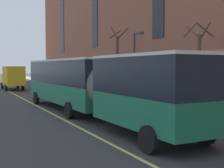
# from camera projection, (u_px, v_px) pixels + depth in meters

# --- Properties ---
(ground_plane) EXTENTS (260.00, 260.00, 0.00)m
(ground_plane) POSITION_uv_depth(u_px,v_px,m) (88.00, 115.00, 19.68)
(ground_plane) COLOR #38383A
(sidewalk) EXTENTS (4.12, 160.00, 0.15)m
(sidewalk) POSITION_uv_depth(u_px,v_px,m) (173.00, 102.00, 26.20)
(sidewalk) COLOR gray
(sidewalk) RESTS_ON ground
(city_bus) EXTENTS (3.35, 19.71, 3.56)m
(city_bus) POSITION_uv_depth(u_px,v_px,m) (89.00, 83.00, 18.88)
(city_bus) COLOR #1E704C
(city_bus) RESTS_ON ground
(parked_car_silver_0) EXTENTS (1.97, 4.50, 1.56)m
(parked_car_silver_0) POSITION_uv_depth(u_px,v_px,m) (49.00, 81.00, 50.15)
(parked_car_silver_0) COLOR #B7B7BC
(parked_car_silver_0) RESTS_ON ground
(parked_car_silver_2) EXTENTS (2.03, 4.83, 1.56)m
(parked_car_silver_2) POSITION_uv_depth(u_px,v_px,m) (146.00, 97.00, 23.65)
(parked_car_silver_2) COLOR #B7B7BC
(parked_car_silver_2) RESTS_ON ground
(parked_car_white_4) EXTENTS (2.10, 4.60, 1.56)m
(parked_car_white_4) POSITION_uv_depth(u_px,v_px,m) (86.00, 87.00, 35.16)
(parked_car_white_4) COLOR silver
(parked_car_white_4) RESTS_ON ground
(parked_car_darkgray_5) EXTENTS (2.01, 4.51, 1.56)m
(parked_car_darkgray_5) POSITION_uv_depth(u_px,v_px,m) (112.00, 91.00, 29.06)
(parked_car_darkgray_5) COLOR #4C4C51
(parked_car_darkgray_5) RESTS_ON ground
(parked_car_green_7) EXTENTS (2.01, 4.41, 1.56)m
(parked_car_green_7) POSITION_uv_depth(u_px,v_px,m) (68.00, 84.00, 41.20)
(parked_car_green_7) COLOR #23603D
(parked_car_green_7) RESTS_ON ground
(box_truck) EXTENTS (2.36, 6.83, 3.11)m
(box_truck) POSITION_uv_depth(u_px,v_px,m) (13.00, 77.00, 41.02)
(box_truck) COLOR gold
(box_truck) RESTS_ON ground
(street_tree_mid_block) EXTENTS (1.65, 1.87, 6.30)m
(street_tree_mid_block) POSITION_uv_depth(u_px,v_px,m) (199.00, 63.00, 22.74)
(street_tree_mid_block) COLOR brown
(street_tree_mid_block) RESTS_ON sidewalk
(street_tree_far_uptown) EXTENTS (1.82, 1.78, 7.30)m
(street_tree_far_uptown) POSITION_uv_depth(u_px,v_px,m) (117.00, 60.00, 34.67)
(street_tree_far_uptown) COLOR brown
(street_tree_far_uptown) RESTS_ON sidewalk
(street_lamp) EXTENTS (0.36, 1.48, 6.06)m
(street_lamp) POSITION_uv_depth(u_px,v_px,m) (136.00, 57.00, 28.71)
(street_lamp) COLOR #2D2D30
(street_lamp) RESTS_ON sidewalk
(lane_centerline) EXTENTS (0.16, 140.00, 0.01)m
(lane_centerline) POSITION_uv_depth(u_px,v_px,m) (47.00, 111.00, 21.54)
(lane_centerline) COLOR #E0D66B
(lane_centerline) RESTS_ON ground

